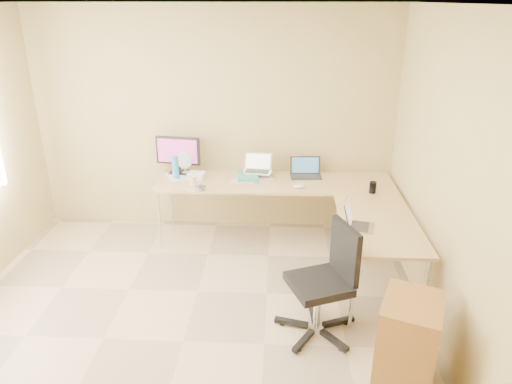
{
  "coord_description": "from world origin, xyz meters",
  "views": [
    {
      "loc": [
        0.76,
        -3.1,
        2.63
      ],
      "look_at": [
        0.55,
        1.1,
        0.9
      ],
      "focal_mm": 33.03,
      "sensor_mm": 36.0,
      "label": 1
    }
  ],
  "objects_px": {
    "laptop_center": "(257,164)",
    "desk_fan": "(185,163)",
    "laptop_return": "(359,217)",
    "monitor": "(178,155)",
    "keyboard": "(252,181)",
    "mug": "(192,180)",
    "laptop_black": "(306,168)",
    "desk_return": "(375,256)",
    "cabinet": "(408,342)",
    "water_bottle": "(175,168)",
    "desk_main": "(274,210)",
    "office_chair": "(319,281)"
  },
  "relations": [
    {
      "from": "laptop_center",
      "to": "desk_fan",
      "type": "relative_size",
      "value": 1.32
    },
    {
      "from": "laptop_return",
      "to": "monitor",
      "type": "bearing_deg",
      "value": 67.42
    },
    {
      "from": "keyboard",
      "to": "mug",
      "type": "xyz_separation_m",
      "value": [
        -0.65,
        -0.11,
        0.04
      ]
    },
    {
      "from": "laptop_center",
      "to": "laptop_black",
      "type": "bearing_deg",
      "value": 10.11
    },
    {
      "from": "mug",
      "to": "desk_fan",
      "type": "bearing_deg",
      "value": 111.91
    },
    {
      "from": "monitor",
      "to": "laptop_center",
      "type": "distance_m",
      "value": 0.92
    },
    {
      "from": "desk_return",
      "to": "desk_fan",
      "type": "xyz_separation_m",
      "value": [
        -2.03,
        1.2,
        0.49
      ]
    },
    {
      "from": "keyboard",
      "to": "cabinet",
      "type": "distance_m",
      "value": 2.52
    },
    {
      "from": "desk_return",
      "to": "water_bottle",
      "type": "relative_size",
      "value": 4.83
    },
    {
      "from": "cabinet",
      "to": "laptop_black",
      "type": "bearing_deg",
      "value": 126.39
    },
    {
      "from": "desk_main",
      "to": "keyboard",
      "type": "relative_size",
      "value": 5.48
    },
    {
      "from": "keyboard",
      "to": "desk_fan",
      "type": "height_order",
      "value": "desk_fan"
    },
    {
      "from": "desk_main",
      "to": "mug",
      "type": "height_order",
      "value": "mug"
    },
    {
      "from": "keyboard",
      "to": "laptop_black",
      "type": "bearing_deg",
      "value": -0.4
    },
    {
      "from": "laptop_center",
      "to": "laptop_return",
      "type": "height_order",
      "value": "laptop_center"
    },
    {
      "from": "office_chair",
      "to": "cabinet",
      "type": "height_order",
      "value": "office_chair"
    },
    {
      "from": "monitor",
      "to": "keyboard",
      "type": "height_order",
      "value": "monitor"
    },
    {
      "from": "laptop_center",
      "to": "keyboard",
      "type": "height_order",
      "value": "laptop_center"
    },
    {
      "from": "water_bottle",
      "to": "monitor",
      "type": "bearing_deg",
      "value": 90.0
    },
    {
      "from": "laptop_center",
      "to": "laptop_black",
      "type": "xyz_separation_m",
      "value": [
        0.56,
        0.03,
        -0.05
      ]
    },
    {
      "from": "laptop_black",
      "to": "mug",
      "type": "xyz_separation_m",
      "value": [
        -1.26,
        -0.31,
        -0.06
      ]
    },
    {
      "from": "mug",
      "to": "water_bottle",
      "type": "bearing_deg",
      "value": 142.68
    },
    {
      "from": "desk_main",
      "to": "desk_fan",
      "type": "distance_m",
      "value": 1.18
    },
    {
      "from": "desk_main",
      "to": "office_chair",
      "type": "bearing_deg",
      "value": -77.01
    },
    {
      "from": "mug",
      "to": "laptop_black",
      "type": "bearing_deg",
      "value": 13.77
    },
    {
      "from": "desk_fan",
      "to": "cabinet",
      "type": "bearing_deg",
      "value": -40.35
    },
    {
      "from": "mug",
      "to": "desk_return",
      "type": "bearing_deg",
      "value": -24.23
    },
    {
      "from": "monitor",
      "to": "cabinet",
      "type": "xyz_separation_m",
      "value": [
        2.11,
        -2.4,
        -0.59
      ]
    },
    {
      "from": "office_chair",
      "to": "laptop_return",
      "type": "bearing_deg",
      "value": 32.22
    },
    {
      "from": "desk_main",
      "to": "cabinet",
      "type": "height_order",
      "value": "desk_main"
    },
    {
      "from": "desk_main",
      "to": "laptop_black",
      "type": "distance_m",
      "value": 0.61
    },
    {
      "from": "laptop_center",
      "to": "laptop_black",
      "type": "distance_m",
      "value": 0.56
    },
    {
      "from": "desk_main",
      "to": "laptop_return",
      "type": "bearing_deg",
      "value": -56.04
    },
    {
      "from": "laptop_black",
      "to": "keyboard",
      "type": "distance_m",
      "value": 0.65
    },
    {
      "from": "monitor",
      "to": "laptop_center",
      "type": "bearing_deg",
      "value": 3.16
    },
    {
      "from": "office_chair",
      "to": "keyboard",
      "type": "bearing_deg",
      "value": 89.6
    },
    {
      "from": "desk_fan",
      "to": "laptop_center",
      "type": "bearing_deg",
      "value": 4.17
    },
    {
      "from": "keyboard",
      "to": "water_bottle",
      "type": "bearing_deg",
      "value": 158.54
    },
    {
      "from": "laptop_center",
      "to": "cabinet",
      "type": "height_order",
      "value": "laptop_center"
    },
    {
      "from": "desk_main",
      "to": "laptop_black",
      "type": "height_order",
      "value": "laptop_black"
    },
    {
      "from": "desk_fan",
      "to": "office_chair",
      "type": "bearing_deg",
      "value": -43.06
    },
    {
      "from": "cabinet",
      "to": "laptop_center",
      "type": "bearing_deg",
      "value": 138.54
    },
    {
      "from": "office_chair",
      "to": "cabinet",
      "type": "distance_m",
      "value": 0.82
    },
    {
      "from": "desk_main",
      "to": "cabinet",
      "type": "relative_size",
      "value": 3.9
    },
    {
      "from": "desk_return",
      "to": "water_bottle",
      "type": "distance_m",
      "value": 2.39
    },
    {
      "from": "keyboard",
      "to": "monitor",
      "type": "bearing_deg",
      "value": 146.58
    },
    {
      "from": "laptop_black",
      "to": "desk_fan",
      "type": "bearing_deg",
      "value": 174.52
    },
    {
      "from": "laptop_return",
      "to": "office_chair",
      "type": "distance_m",
      "value": 0.73
    },
    {
      "from": "laptop_black",
      "to": "desk_fan",
      "type": "distance_m",
      "value": 1.41
    },
    {
      "from": "desk_main",
      "to": "desk_return",
      "type": "bearing_deg",
      "value": -45.73
    }
  ]
}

